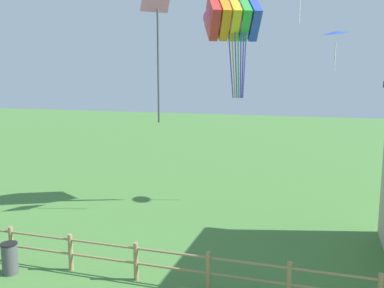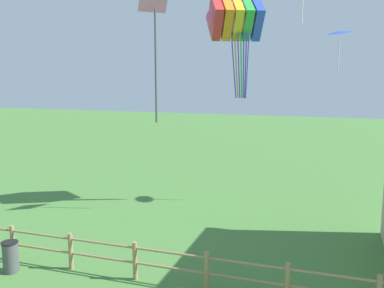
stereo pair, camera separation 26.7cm
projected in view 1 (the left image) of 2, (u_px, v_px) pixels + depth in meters
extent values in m
cylinder|color=#9E7F56|center=(11.00, 244.00, 13.79)|extent=(0.14, 0.14, 1.15)
cylinder|color=#9E7F56|center=(71.00, 252.00, 13.15)|extent=(0.14, 0.14, 1.15)
cylinder|color=#9E7F56|center=(136.00, 261.00, 12.50)|extent=(0.14, 0.14, 1.15)
cylinder|color=#9E7F56|center=(208.00, 271.00, 11.86)|extent=(0.14, 0.14, 1.15)
cylinder|color=#9E7F56|center=(289.00, 283.00, 11.22)|extent=(0.14, 0.14, 1.15)
cylinder|color=#9E7F56|center=(171.00, 253.00, 12.12)|extent=(19.78, 0.07, 0.07)
cylinder|color=#9E7F56|center=(171.00, 268.00, 12.19)|extent=(19.78, 0.07, 0.07)
cylinder|color=#4C4C51|center=(10.00, 259.00, 12.92)|extent=(0.47, 0.47, 0.92)
cylinder|color=black|center=(9.00, 244.00, 12.84)|extent=(0.50, 0.50, 0.04)
ellipsoid|color=#E54C8C|center=(232.00, 18.00, 19.17)|extent=(3.30, 3.01, 2.04)
cube|color=red|center=(213.00, 18.00, 19.03)|extent=(1.25, 2.04, 2.08)
cube|color=orange|center=(222.00, 18.00, 19.10)|extent=(1.25, 2.04, 2.08)
cube|color=yellow|center=(232.00, 18.00, 19.17)|extent=(1.25, 2.04, 2.08)
cube|color=green|center=(242.00, 18.00, 19.24)|extent=(1.25, 2.04, 2.08)
cube|color=blue|center=(252.00, 18.00, 19.30)|extent=(1.25, 2.04, 2.08)
cylinder|color=blue|center=(231.00, 66.00, 19.28)|extent=(0.24, 0.44, 2.89)
cylinder|color=orange|center=(233.00, 66.00, 19.25)|extent=(0.18, 0.46, 2.89)
cylinder|color=blue|center=(236.00, 66.00, 19.22)|extent=(0.12, 0.46, 2.89)
cylinder|color=green|center=(238.00, 66.00, 19.20)|extent=(0.05, 0.46, 2.89)
cylinder|color=blue|center=(241.00, 66.00, 19.19)|extent=(0.12, 0.46, 2.89)
cylinder|color=purple|center=(243.00, 66.00, 19.18)|extent=(0.18, 0.46, 2.89)
cylinder|color=blue|center=(245.00, 66.00, 19.18)|extent=(0.24, 0.44, 2.89)
cylinder|color=#4C4C51|center=(158.00, 67.00, 10.20)|extent=(0.05, 0.05, 2.67)
cone|color=blue|center=(336.00, 32.00, 19.05)|extent=(1.45, 1.45, 0.28)
cylinder|color=silver|center=(335.00, 56.00, 19.22)|extent=(0.05, 0.05, 1.24)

